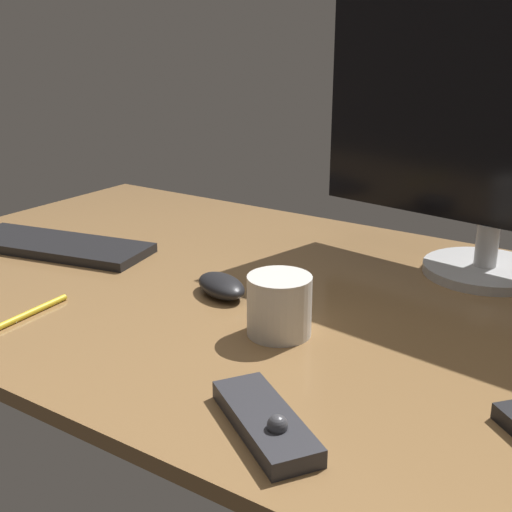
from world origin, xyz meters
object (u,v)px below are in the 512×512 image
object	(u,v)px
keyboard	(56,246)
media_remote	(266,422)
coffee_mug	(279,305)
pen	(27,314)
monitor	(502,119)
computer_mouse	(221,286)

from	to	relation	value
keyboard	media_remote	xyz separation A→B (cm)	(64.24, -27.61, 0.24)
keyboard	coffee_mug	world-z (taller)	coffee_mug
keyboard	media_remote	distance (cm)	69.92
keyboard	pen	size ratio (longest dim) A/B	2.38
monitor	pen	distance (cm)	77.06
monitor	keyboard	bearing A→B (deg)	-148.06
computer_mouse	coffee_mug	world-z (taller)	coffee_mug
media_remote	coffee_mug	bearing A→B (deg)	152.06
keyboard	computer_mouse	world-z (taller)	computer_mouse
keyboard	pen	distance (cm)	30.69
computer_mouse	media_remote	size ratio (longest dim) A/B	0.61
computer_mouse	pen	xyz separation A→B (cm)	(-18.00, -22.22, -1.10)
monitor	coffee_mug	world-z (taller)	monitor
monitor	computer_mouse	bearing A→B (deg)	-126.44
pen	computer_mouse	bearing A→B (deg)	136.85
computer_mouse	coffee_mug	xyz separation A→B (cm)	(14.66, -6.66, 2.57)
monitor	pen	bearing A→B (deg)	-124.39
computer_mouse	keyboard	bearing A→B (deg)	-156.23
keyboard	coffee_mug	xyz separation A→B (cm)	(53.13, -7.30, 3.29)
monitor	media_remote	distance (cm)	63.85
computer_mouse	pen	distance (cm)	28.62
media_remote	coffee_mug	distance (cm)	23.35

